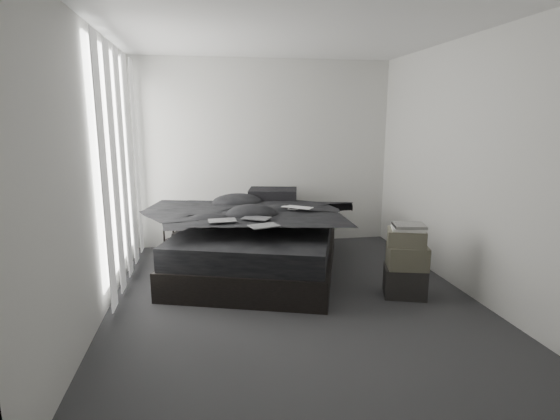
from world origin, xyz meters
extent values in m
cube|color=#2E2E30|center=(0.00, 0.00, 0.00)|extent=(3.60, 4.20, 0.01)
cube|color=white|center=(0.00, 0.00, 2.60)|extent=(3.60, 4.20, 0.01)
cube|color=silver|center=(0.00, 2.10, 1.30)|extent=(3.60, 0.01, 2.60)
cube|color=silver|center=(0.00, -2.10, 1.30)|extent=(3.60, 0.01, 2.60)
cube|color=silver|center=(-1.80, 0.00, 1.30)|extent=(0.01, 4.20, 2.60)
cube|color=silver|center=(1.80, 0.00, 1.30)|extent=(0.01, 4.20, 2.60)
cube|color=white|center=(-1.78, 0.90, 1.35)|extent=(0.02, 2.00, 2.30)
cube|color=white|center=(-1.73, 0.90, 1.28)|extent=(0.06, 2.12, 2.48)
cube|color=black|center=(-0.23, 0.91, 0.15)|extent=(2.35, 2.70, 0.31)
cube|color=black|center=(-0.23, 0.91, 0.43)|extent=(2.26, 2.62, 0.24)
imported|color=black|center=(-0.25, 0.86, 0.69)|extent=(2.20, 2.37, 0.27)
cube|color=black|center=(-0.01, 1.77, 0.63)|extent=(0.80, 0.65, 0.15)
cube|color=black|center=(0.06, 1.72, 0.78)|extent=(0.72, 0.57, 0.14)
imported|color=silver|center=(0.19, 0.83, 0.83)|extent=(0.43, 0.40, 0.03)
cube|color=black|center=(-0.68, 0.42, 0.82)|extent=(0.30, 0.21, 0.01)
cube|color=black|center=(-0.31, 0.47, 0.83)|extent=(0.34, 0.31, 0.01)
cube|color=black|center=(-0.28, 0.11, 0.84)|extent=(0.33, 0.26, 0.01)
cylinder|color=black|center=(-1.21, 1.62, 0.35)|extent=(0.48, 0.48, 0.69)
cube|color=white|center=(-1.20, 1.61, 0.70)|extent=(0.30, 0.24, 0.01)
cube|color=black|center=(-1.21, 1.21, 0.07)|extent=(0.21, 0.25, 0.15)
cube|color=black|center=(1.14, -0.12, 0.15)|extent=(0.49, 0.44, 0.30)
cube|color=#535041|center=(1.14, -0.14, 0.42)|extent=(0.45, 0.39, 0.23)
cube|color=#535041|center=(1.13, -0.12, 0.62)|extent=(0.45, 0.41, 0.16)
cube|color=silver|center=(1.14, -0.12, 0.71)|extent=(0.38, 0.34, 0.03)
cube|color=silver|center=(1.14, -0.14, 0.74)|extent=(0.35, 0.30, 0.03)
camera|label=1|loc=(-0.83, -4.07, 1.78)|focal=28.00mm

